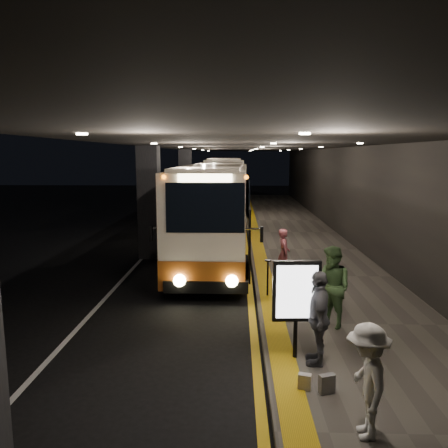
{
  "coord_description": "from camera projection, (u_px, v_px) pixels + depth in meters",
  "views": [
    {
      "loc": [
        1.96,
        -12.94,
        4.06
      ],
      "look_at": [
        1.5,
        1.85,
        1.7
      ],
      "focal_mm": 35.0,
      "sensor_mm": 36.0,
      "label": 1
    }
  ],
  "objects": [
    {
      "name": "bag_polka",
      "position": [
        327.0,
        384.0,
        7.2
      ],
      "size": [
        0.29,
        0.2,
        0.32
      ],
      "primitive_type": "cube",
      "rotation": [
        0.0,
        0.0,
        0.36
      ],
      "color": "black",
      "rests_on": "sidewalk"
    },
    {
      "name": "passenger_waiting_green",
      "position": [
        332.0,
        287.0,
        9.9
      ],
      "size": [
        0.95,
        1.07,
        1.87
      ],
      "primitive_type": "imported",
      "rotation": [
        0.0,
        0.0,
        -1.03
      ],
      "color": "#426538",
      "rests_on": "sidewalk"
    },
    {
      "name": "passenger_waiting_grey",
      "position": [
        318.0,
        317.0,
        8.14
      ],
      "size": [
        0.67,
        1.11,
        1.8
      ],
      "primitive_type": "imported",
      "rotation": [
        0.0,
        0.0,
        -1.7
      ],
      "color": "#4D4D52",
      "rests_on": "sidewalk"
    },
    {
      "name": "support_columns",
      "position": [
        149.0,
        202.0,
        17.12
      ],
      "size": [
        0.8,
        24.8,
        4.4
      ],
      "color": "black",
      "rests_on": "ground"
    },
    {
      "name": "tactile_strip",
      "position": [
        258.0,
        249.0,
        18.3
      ],
      "size": [
        0.5,
        50.0,
        0.01
      ],
      "primitive_type": "cube",
      "color": "gold",
      "rests_on": "sidewalk"
    },
    {
      "name": "terminal_wall",
      "position": [
        362.0,
        181.0,
        17.72
      ],
      "size": [
        0.1,
        50.0,
        6.0
      ],
      "primitive_type": "cube",
      "color": "black",
      "rests_on": "ground"
    },
    {
      "name": "stanchion_post",
      "position": [
        268.0,
        278.0,
        12.14
      ],
      "size": [
        0.05,
        0.05,
        1.01
      ],
      "primitive_type": "cylinder",
      "color": "black",
      "rests_on": "sidewalk"
    },
    {
      "name": "ground",
      "position": [
        174.0,
        287.0,
        13.47
      ],
      "size": [
        90.0,
        90.0,
        0.0
      ],
      "primitive_type": "plane",
      "color": "black"
    },
    {
      "name": "canopy",
      "position": [
        251.0,
        141.0,
        17.61
      ],
      "size": [
        9.0,
        50.0,
        0.4
      ],
      "primitive_type": "cube",
      "color": "black",
      "rests_on": "support_columns"
    },
    {
      "name": "coach_second",
      "position": [
        224.0,
        186.0,
        32.33
      ],
      "size": [
        2.86,
        11.9,
        3.72
      ],
      "rotation": [
        0.0,
        0.0,
        0.03
      ],
      "color": "beige",
      "rests_on": "ground"
    },
    {
      "name": "lane_line_white",
      "position": [
        149.0,
        251.0,
        18.46
      ],
      "size": [
        0.12,
        50.0,
        0.01
      ],
      "primitive_type": "cube",
      "color": "silver",
      "rests_on": "ground"
    },
    {
      "name": "passenger_boarding",
      "position": [
        284.0,
        253.0,
        13.87
      ],
      "size": [
        0.38,
        0.58,
        1.6
      ],
      "primitive_type": "imported",
      "rotation": [
        0.0,
        0.0,
        1.57
      ],
      "color": "#B2535D",
      "rests_on": "sidewalk"
    },
    {
      "name": "passenger_waiting_white",
      "position": [
        367.0,
        381.0,
        6.01
      ],
      "size": [
        0.57,
        1.09,
        1.64
      ],
      "primitive_type": "imported",
      "rotation": [
        0.0,
        0.0,
        -1.65
      ],
      "color": "silver",
      "rests_on": "sidewalk"
    },
    {
      "name": "coach_main",
      "position": [
        216.0,
        215.0,
        17.15
      ],
      "size": [
        2.61,
        11.53,
        3.57
      ],
      "rotation": [
        0.0,
        0.0,
        -0.02
      ],
      "color": "beige",
      "rests_on": "ground"
    },
    {
      "name": "bag_plain",
      "position": [
        305.0,
        382.0,
        7.33
      ],
      "size": [
        0.24,
        0.18,
        0.27
      ],
      "primitive_type": "cube",
      "rotation": [
        0.0,
        0.0,
        -0.27
      ],
      "color": "beige",
      "rests_on": "sidewalk"
    },
    {
      "name": "info_sign",
      "position": [
        296.0,
        293.0,
        8.28
      ],
      "size": [
        0.92,
        0.16,
        1.94
      ],
      "rotation": [
        0.0,
        0.0,
        0.05
      ],
      "color": "black",
      "rests_on": "sidewalk"
    },
    {
      "name": "kerb_stripe_yellow",
      "position": [
        247.0,
        252.0,
        18.34
      ],
      "size": [
        0.18,
        50.0,
        0.01
      ],
      "primitive_type": "cube",
      "color": "gold",
      "rests_on": "ground"
    },
    {
      "name": "sidewalk",
      "position": [
        304.0,
        251.0,
        18.25
      ],
      "size": [
        4.5,
        50.0,
        0.15
      ],
      "primitive_type": "cube",
      "color": "#514C44",
      "rests_on": "ground"
    }
  ]
}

